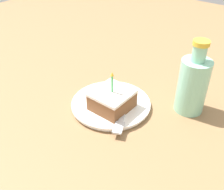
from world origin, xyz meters
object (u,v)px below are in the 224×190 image
at_px(plate, 112,105).
at_px(fork, 124,112).
at_px(bottle, 193,84).
at_px(cake_slice, 112,100).

bearing_deg(plate, fork, 162.61).
bearing_deg(bottle, fork, 51.06).
distance_m(plate, bottle, 0.23).
height_order(cake_slice, bottle, bottle).
xyz_separation_m(cake_slice, fork, (-0.04, -0.00, -0.02)).
xyz_separation_m(plate, fork, (-0.05, 0.02, 0.01)).
bearing_deg(fork, plate, -17.39).
relative_size(plate, fork, 1.21).
bearing_deg(fork, bottle, -128.94).
relative_size(fork, bottle, 0.90).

